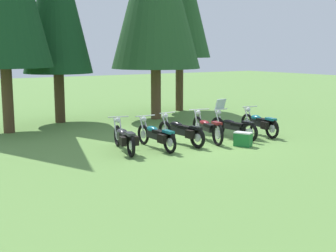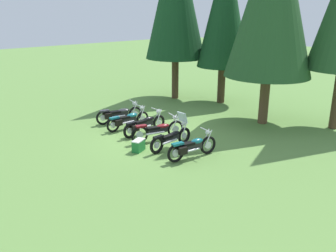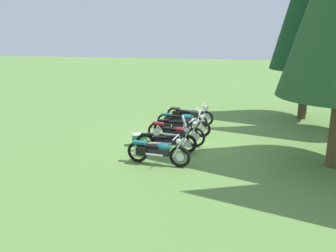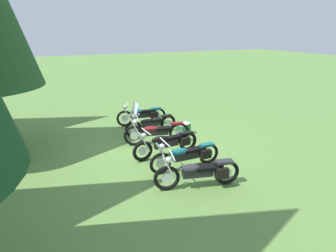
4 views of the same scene
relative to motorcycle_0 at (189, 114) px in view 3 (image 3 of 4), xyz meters
The scene contains 8 objects.
ground_plane 2.72m from the motorcycle_0, ahead, with size 80.00×80.00×0.00m, color #608C42.
motorcycle_0 is the anchor object (origin of this frame).
motorcycle_1 1.06m from the motorcycle_0, 10.22° to the right, with size 0.72×2.26×0.98m.
motorcycle_2 2.10m from the motorcycle_0, ahead, with size 0.67×2.36×0.99m.
motorcycle_3 3.14m from the motorcycle_0, ahead, with size 0.85×2.34×1.03m.
motorcycle_4 4.16m from the motorcycle_0, ahead, with size 0.63×2.21×1.35m.
motorcycle_5 5.39m from the motorcycle_0, ahead, with size 0.72×2.17×1.01m.
picnic_cooler 3.83m from the motorcycle_0, 20.94° to the right, with size 0.52×0.63×0.46m.
Camera 3 is at (13.42, 2.26, 4.29)m, focal length 38.32 mm.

